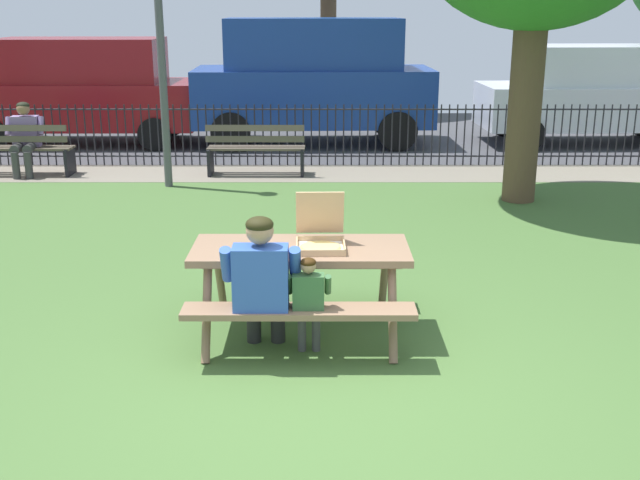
{
  "coord_description": "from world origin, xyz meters",
  "views": [
    {
      "loc": [
        0.01,
        -4.87,
        2.68
      ],
      "look_at": [
        0.03,
        1.47,
        0.75
      ],
      "focal_mm": 43.17,
      "sensor_mm": 36.0,
      "label": 1
    }
  ],
  "objects_px": {
    "lamp_post_walkway": "(157,15)",
    "pizza_slice_on_table": "(267,249)",
    "picnic_table_foreground": "(299,267)",
    "pizza_box_open": "(318,237)",
    "parked_car_left": "(81,89)",
    "park_bench_left": "(20,150)",
    "parked_car_center": "(312,78)",
    "adult_at_table": "(260,280)",
    "parked_car_right": "(588,93)",
    "park_bench_center": "(254,150)",
    "person_on_park_bench": "(22,135)",
    "child_at_table": "(307,298)"
  },
  "relations": [
    {
      "from": "lamp_post_walkway",
      "to": "pizza_slice_on_table",
      "type": "bearing_deg",
      "value": -71.22
    },
    {
      "from": "picnic_table_foreground",
      "to": "pizza_box_open",
      "type": "height_order",
      "value": "pizza_box_open"
    },
    {
      "from": "parked_car_left",
      "to": "pizza_box_open",
      "type": "bearing_deg",
      "value": -63.47
    },
    {
      "from": "park_bench_left",
      "to": "parked_car_center",
      "type": "distance_m",
      "value": 5.75
    },
    {
      "from": "picnic_table_foreground",
      "to": "park_bench_left",
      "type": "bearing_deg",
      "value": 126.38
    },
    {
      "from": "adult_at_table",
      "to": "parked_car_right",
      "type": "distance_m",
      "value": 11.63
    },
    {
      "from": "park_bench_center",
      "to": "parked_car_left",
      "type": "xyz_separation_m",
      "value": [
        -3.7,
        3.11,
        0.68
      ]
    },
    {
      "from": "adult_at_table",
      "to": "person_on_park_bench",
      "type": "relative_size",
      "value": 1.0
    },
    {
      "from": "picnic_table_foreground",
      "to": "park_bench_left",
      "type": "relative_size",
      "value": 1.12
    },
    {
      "from": "person_on_park_bench",
      "to": "lamp_post_walkway",
      "type": "bearing_deg",
      "value": -18.67
    },
    {
      "from": "picnic_table_foreground",
      "to": "parked_car_center",
      "type": "height_order",
      "value": "parked_car_center"
    },
    {
      "from": "adult_at_table",
      "to": "child_at_table",
      "type": "xyz_separation_m",
      "value": [
        0.36,
        -0.03,
        -0.13
      ]
    },
    {
      "from": "person_on_park_bench",
      "to": "picnic_table_foreground",
      "type": "bearing_deg",
      "value": -54.02
    },
    {
      "from": "park_bench_left",
      "to": "person_on_park_bench",
      "type": "bearing_deg",
      "value": 19.61
    },
    {
      "from": "adult_at_table",
      "to": "park_bench_center",
      "type": "distance_m",
      "value": 6.95
    },
    {
      "from": "park_bench_left",
      "to": "person_on_park_bench",
      "type": "relative_size",
      "value": 1.35
    },
    {
      "from": "pizza_slice_on_table",
      "to": "lamp_post_walkway",
      "type": "height_order",
      "value": "lamp_post_walkway"
    },
    {
      "from": "lamp_post_walkway",
      "to": "parked_car_left",
      "type": "xyz_separation_m",
      "value": [
        -2.4,
        3.93,
        -1.46
      ]
    },
    {
      "from": "park_bench_center",
      "to": "parked_car_right",
      "type": "height_order",
      "value": "parked_car_right"
    },
    {
      "from": "pizza_box_open",
      "to": "lamp_post_walkway",
      "type": "height_order",
      "value": "lamp_post_walkway"
    },
    {
      "from": "pizza_slice_on_table",
      "to": "child_at_table",
      "type": "bearing_deg",
      "value": -53.2
    },
    {
      "from": "pizza_slice_on_table",
      "to": "adult_at_table",
      "type": "relative_size",
      "value": 0.24
    },
    {
      "from": "lamp_post_walkway",
      "to": "parked_car_right",
      "type": "height_order",
      "value": "lamp_post_walkway"
    },
    {
      "from": "person_on_park_bench",
      "to": "lamp_post_walkway",
      "type": "xyz_separation_m",
      "value": [
        2.48,
        -0.84,
        1.9
      ]
    },
    {
      "from": "parked_car_center",
      "to": "parked_car_right",
      "type": "relative_size",
      "value": 1.07
    },
    {
      "from": "park_bench_left",
      "to": "picnic_table_foreground",
      "type": "bearing_deg",
      "value": -53.62
    },
    {
      "from": "pizza_slice_on_table",
      "to": "parked_car_center",
      "type": "distance_m",
      "value": 9.63
    },
    {
      "from": "person_on_park_bench",
      "to": "parked_car_center",
      "type": "relative_size",
      "value": 0.25
    },
    {
      "from": "child_at_table",
      "to": "lamp_post_walkway",
      "type": "bearing_deg",
      "value": 110.27
    },
    {
      "from": "pizza_box_open",
      "to": "person_on_park_bench",
      "type": "relative_size",
      "value": 0.41
    },
    {
      "from": "pizza_box_open",
      "to": "pizza_slice_on_table",
      "type": "relative_size",
      "value": 1.72
    },
    {
      "from": "pizza_slice_on_table",
      "to": "picnic_table_foreground",
      "type": "bearing_deg",
      "value": 19.09
    },
    {
      "from": "pizza_box_open",
      "to": "park_bench_left",
      "type": "distance_m",
      "value": 8.08
    },
    {
      "from": "parked_car_right",
      "to": "park_bench_left",
      "type": "bearing_deg",
      "value": -163.26
    },
    {
      "from": "pizza_slice_on_table",
      "to": "parked_car_right",
      "type": "distance_m",
      "value": 11.25
    },
    {
      "from": "lamp_post_walkway",
      "to": "parked_car_right",
      "type": "bearing_deg",
      "value": 26.76
    },
    {
      "from": "park_bench_center",
      "to": "person_on_park_bench",
      "type": "relative_size",
      "value": 1.35
    },
    {
      "from": "child_at_table",
      "to": "picnic_table_foreground",
      "type": "bearing_deg",
      "value": 97.91
    },
    {
      "from": "picnic_table_foreground",
      "to": "adult_at_table",
      "type": "bearing_deg",
      "value": -119.85
    },
    {
      "from": "parked_car_right",
      "to": "pizza_box_open",
      "type": "bearing_deg",
      "value": -119.68
    },
    {
      "from": "pizza_box_open",
      "to": "person_on_park_bench",
      "type": "xyz_separation_m",
      "value": [
        -4.84,
        6.44,
        -0.2
      ]
    },
    {
      "from": "pizza_box_open",
      "to": "child_at_table",
      "type": "bearing_deg",
      "value": -99.94
    },
    {
      "from": "pizza_slice_on_table",
      "to": "adult_at_table",
      "type": "xyz_separation_m",
      "value": [
        -0.03,
        -0.41,
        -0.12
      ]
    },
    {
      "from": "park_bench_left",
      "to": "lamp_post_walkway",
      "type": "relative_size",
      "value": 0.38
    },
    {
      "from": "child_at_table",
      "to": "park_bench_center",
      "type": "bearing_deg",
      "value": 97.9
    },
    {
      "from": "parked_car_right",
      "to": "pizza_slice_on_table",
      "type": "bearing_deg",
      "value": -121.33
    },
    {
      "from": "person_on_park_bench",
      "to": "parked_car_left",
      "type": "relative_size",
      "value": 0.26
    },
    {
      "from": "adult_at_table",
      "to": "parked_car_right",
      "type": "relative_size",
      "value": 0.27
    },
    {
      "from": "child_at_table",
      "to": "person_on_park_bench",
      "type": "bearing_deg",
      "value": 124.27
    },
    {
      "from": "pizza_box_open",
      "to": "parked_car_right",
      "type": "distance_m",
      "value": 10.97
    }
  ]
}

